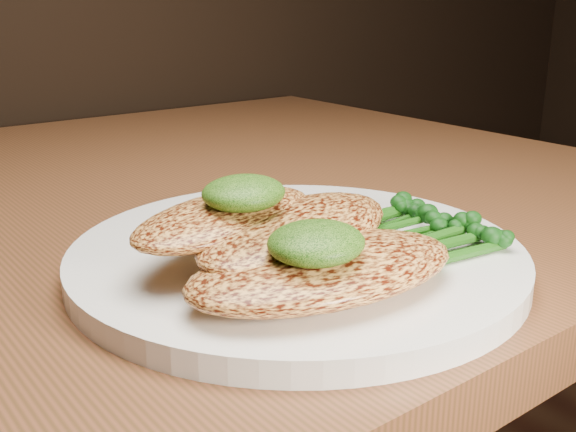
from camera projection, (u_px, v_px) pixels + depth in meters
plate at (297, 256)px, 0.45m from camera, size 0.30×0.30×0.02m
chicken_front at (325, 269)px, 0.37m from camera, size 0.17×0.11×0.03m
chicken_mid at (298, 230)px, 0.41m from camera, size 0.18×0.13×0.02m
chicken_back at (226, 217)px, 0.41m from camera, size 0.15×0.11×0.02m
pesto_front at (316, 243)px, 0.35m from camera, size 0.06×0.06×0.02m
pesto_back at (244, 193)px, 0.40m from camera, size 0.06×0.06×0.02m
broccolini_bundle at (392, 230)px, 0.44m from camera, size 0.17×0.15×0.02m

